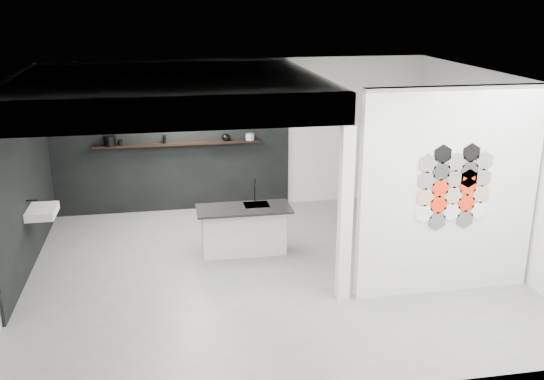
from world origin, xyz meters
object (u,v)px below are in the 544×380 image
Objects in this scene: wall_basin at (42,212)px; kettle at (226,137)px; kitchen_island at (244,229)px; utensil_cup at (120,143)px; glass_bowl at (250,137)px; stockpot at (110,141)px; bottle_dark at (164,139)px; partition_panel at (449,193)px; glass_vase at (250,137)px.

kettle reaches higher than wall_basin.
utensil_cup is (-1.93, 2.13, 0.97)m from kitchen_island.
stockpot is at bearing 180.00° from glass_bowl.
bottle_dark reaches higher than kettle.
utensil_cup is at bearing 63.27° from wall_basin.
partition_panel is at bearing -40.02° from stockpot.
glass_bowl is at bearing 0.00° from bottle_dark.
utensil_cup is (1.04, 2.07, 0.52)m from wall_basin.
wall_basin is 6.30× the size of utensil_cup.
utensil_cup reaches higher than wall_basin.
kettle is at bearing 123.14° from partition_panel.
partition_panel is at bearing -61.77° from glass_vase.
glass_vase reaches higher than glass_bowl.
partition_panel is at bearing -34.57° from kitchen_island.
kettle reaches higher than kitchen_island.
bottle_dark is at bearing -177.99° from kettle.
stockpot is at bearing 180.00° from glass_vase.
utensil_cup reaches higher than kitchen_island.
stockpot reaches higher than kitchen_island.
glass_bowl is 1.57m from bottle_dark.
wall_basin is at bearing -112.67° from stockpot.
partition_panel is 17.91× the size of kettle.
partition_panel is 4.62m from kettle.
kettle is at bearing 180.00° from glass_vase.
kitchen_island is 6.93× the size of stockpot.
utensil_cup is at bearing 132.28° from kitchen_island.
partition_panel is 1.92× the size of kitchen_island.
kitchen_island is 15.30× the size of utensil_cup.
stockpot is 1.73× the size of glass_vase.
wall_basin is at bearing -142.92° from kettle.
partition_panel is at bearing -54.85° from kettle.
glass_vase reaches higher than utensil_cup.
stockpot is 1.32× the size of glass_bowl.
bottle_dark is (-1.57, 0.00, 0.02)m from glass_bowl.
kettle is 1.64× the size of utensil_cup.
bottle_dark is at bearing 180.00° from glass_vase.
glass_vase is 1.57m from bottle_dark.
kettle reaches higher than glass_bowl.
stockpot is 0.96m from bottle_dark.
wall_basin is 4.00m from glass_vase.
kitchen_island is at bearing -1.32° from wall_basin.
bottle_dark reaches higher than glass_vase.
utensil_cup is at bearing -177.99° from kettle.
glass_bowl is 1.06× the size of bottle_dark.
utensil_cup is at bearing 180.00° from bottle_dark.
kettle is (-2.52, 3.87, -0.01)m from partition_panel.
partition_panel reaches higher than stockpot.
utensil_cup is at bearing 0.00° from stockpot.
kitchen_island is at bearing -101.18° from glass_bowl.
bottle_dark is at bearing 118.40° from kitchen_island.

